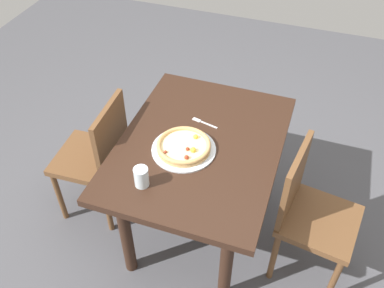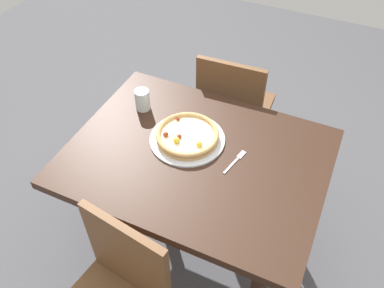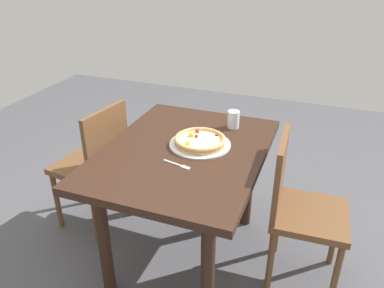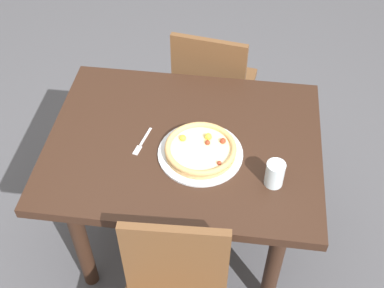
# 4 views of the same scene
# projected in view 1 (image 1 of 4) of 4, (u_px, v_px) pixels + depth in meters

# --- Properties ---
(ground_plane) EXTENTS (6.00, 6.00, 0.00)m
(ground_plane) POSITION_uv_depth(u_px,v_px,m) (199.00, 225.00, 2.84)
(ground_plane) COLOR #4C4C51
(dining_table) EXTENTS (1.15, 0.87, 0.75)m
(dining_table) POSITION_uv_depth(u_px,v_px,m) (200.00, 158.00, 2.40)
(dining_table) COLOR #331E14
(dining_table) RESTS_ON ground
(chair_near) EXTENTS (0.45, 0.45, 0.90)m
(chair_near) POSITION_uv_depth(u_px,v_px,m) (309.00, 212.00, 2.30)
(chair_near) COLOR brown
(chair_near) RESTS_ON ground
(chair_far) EXTENTS (0.42, 0.42, 0.90)m
(chair_far) POSITION_uv_depth(u_px,v_px,m) (97.00, 155.00, 2.61)
(chair_far) COLOR brown
(chair_far) RESTS_ON ground
(plate) EXTENTS (0.35, 0.35, 0.01)m
(plate) POSITION_uv_depth(u_px,v_px,m) (184.00, 149.00, 2.28)
(plate) COLOR silver
(plate) RESTS_ON dining_table
(pizza) EXTENTS (0.29, 0.29, 0.05)m
(pizza) POSITION_uv_depth(u_px,v_px,m) (184.00, 146.00, 2.26)
(pizza) COLOR tan
(pizza) RESTS_ON plate
(fork) EXTENTS (0.05, 0.16, 0.00)m
(fork) POSITION_uv_depth(u_px,v_px,m) (203.00, 122.00, 2.45)
(fork) COLOR silver
(fork) RESTS_ON dining_table
(drinking_glass) EXTENTS (0.07, 0.07, 0.11)m
(drinking_glass) POSITION_uv_depth(u_px,v_px,m) (141.00, 177.00, 2.07)
(drinking_glass) COLOR silver
(drinking_glass) RESTS_ON dining_table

